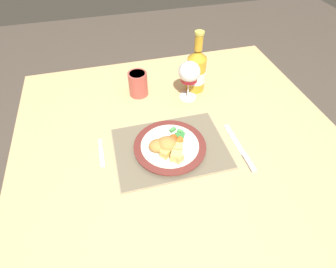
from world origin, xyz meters
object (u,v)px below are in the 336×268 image
at_px(table_knife, 242,151).
at_px(wine_glass, 189,73).
at_px(fork, 102,154).
at_px(drinking_cup, 138,83).
at_px(dining_table, 178,151).
at_px(bottle, 196,70).
at_px(dinner_plate, 170,147).

height_order(table_knife, wine_glass, wine_glass).
bearing_deg(wine_glass, table_knife, -75.08).
distance_m(fork, drinking_cup, 0.34).
xyz_separation_m(dining_table, fork, (-0.27, -0.03, 0.09)).
height_order(bottle, drinking_cup, bottle).
bearing_deg(table_knife, fork, 167.31).
bearing_deg(bottle, table_knife, -84.00).
bearing_deg(drinking_cup, bottle, -5.65).
height_order(fork, table_knife, table_knife).
distance_m(table_knife, bottle, 0.38).
bearing_deg(bottle, wine_glass, -133.82).
xyz_separation_m(wine_glass, drinking_cup, (-0.19, 0.07, -0.06)).
relative_size(dining_table, table_knife, 5.30).
bearing_deg(dinner_plate, fork, 170.76).
relative_size(wine_glass, bottle, 0.64).
height_order(dinner_plate, drinking_cup, drinking_cup).
height_order(dinner_plate, bottle, bottle).
height_order(fork, drinking_cup, drinking_cup).
height_order(dining_table, table_knife, table_knife).
relative_size(table_knife, bottle, 0.86).
xyz_separation_m(dining_table, wine_glass, (0.09, 0.19, 0.20)).
xyz_separation_m(dining_table, dinner_plate, (-0.05, -0.06, 0.11)).
xyz_separation_m(table_knife, bottle, (-0.04, 0.37, 0.09)).
xyz_separation_m(wine_glass, bottle, (0.05, 0.05, -0.02)).
relative_size(fork, wine_glass, 0.76).
bearing_deg(dining_table, bottle, 59.89).
height_order(table_knife, bottle, bottle).
xyz_separation_m(fork, drinking_cup, (0.18, 0.29, 0.05)).
relative_size(dining_table, fork, 9.36).
bearing_deg(bottle, drinking_cup, 174.35).
relative_size(fork, drinking_cup, 1.22).
bearing_deg(drinking_cup, fork, -121.21).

